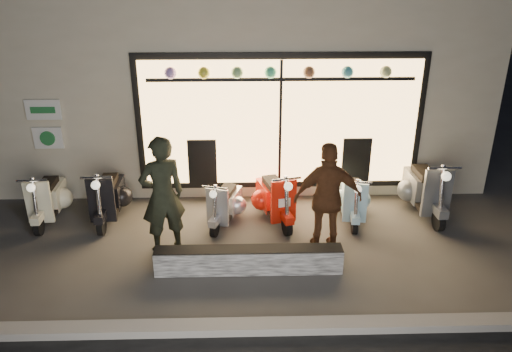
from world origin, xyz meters
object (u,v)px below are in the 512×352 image
(graffiti_barrier, at_px, (249,260))
(scooter_red, at_px, (274,197))
(scooter_silver, at_px, (226,202))
(man, at_px, (162,195))
(woman, at_px, (328,198))

(graffiti_barrier, xyz_separation_m, scooter_red, (0.49, 1.79, 0.20))
(scooter_silver, height_order, man, man)
(graffiti_barrier, height_order, man, man)
(scooter_silver, xyz_separation_m, woman, (1.65, -1.06, 0.57))
(graffiti_barrier, height_order, woman, woman)
(scooter_silver, bearing_deg, scooter_red, 24.48)
(graffiti_barrier, xyz_separation_m, woman, (1.27, 0.62, 0.72))
(graffiti_barrier, bearing_deg, man, 153.08)
(scooter_silver, xyz_separation_m, man, (-0.96, -0.99, 0.63))
(scooter_silver, distance_m, man, 1.52)
(scooter_silver, bearing_deg, woman, -15.74)
(graffiti_barrier, distance_m, scooter_red, 1.87)
(man, bearing_deg, scooter_silver, -158.58)
(man, bearing_deg, graffiti_barrier, 128.56)
(scooter_silver, relative_size, scooter_red, 0.87)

